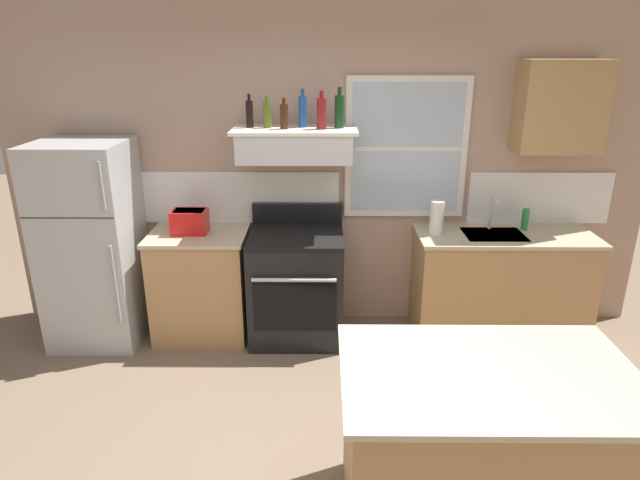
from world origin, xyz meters
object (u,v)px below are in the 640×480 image
refrigerator (92,244)px  stove_range (297,285)px  bottle_red_label_wine (321,113)px  bottle_blue_liqueur (303,111)px  dish_soap_bottle (525,219)px  kitchen_island (481,450)px  bottle_olive_oil_square (267,114)px  bottle_brown_stout (284,116)px  toaster (190,221)px  bottle_balsamic_dark (250,113)px  paper_towel_roll (437,217)px  bottle_dark_green_wine (339,111)px

refrigerator → stove_range: (1.65, 0.02, -0.36)m
stove_range → bottle_red_label_wine: 1.42m
bottle_blue_liqueur → dish_soap_bottle: (1.82, -0.01, -0.87)m
stove_range → kitchen_island: stove_range is taller
bottle_olive_oil_square → kitchen_island: bearing=-59.5°
bottle_olive_oil_square → bottle_blue_liqueur: bottle_blue_liqueur is taller
bottle_brown_stout → dish_soap_bottle: size_ratio=1.28×
toaster → dish_soap_bottle: 2.74m
toaster → bottle_blue_liqueur: size_ratio=1.02×
bottle_blue_liqueur → bottle_olive_oil_square: bearing=-171.8°
refrigerator → stove_range: 1.69m
kitchen_island → bottle_brown_stout: bearing=118.4°
refrigerator → bottle_blue_liqueur: size_ratio=5.72×
bottle_balsamic_dark → paper_towel_roll: bottle_balsamic_dark is taller
refrigerator → dish_soap_bottle: 3.54m
bottle_blue_liqueur → kitchen_island: 2.70m
bottle_dark_green_wine → bottle_balsamic_dark: bearing=178.5°
bottle_balsamic_dark → dish_soap_bottle: bearing=0.3°
bottle_brown_stout → kitchen_island: bottle_brown_stout is taller
refrigerator → paper_towel_roll: size_ratio=6.14×
refrigerator → bottle_dark_green_wine: (1.99, 0.13, 1.04)m
bottle_balsamic_dark → kitchen_island: 2.84m
paper_towel_roll → dish_soap_bottle: bearing=7.6°
bottle_brown_stout → dish_soap_bottle: 2.13m
bottle_olive_oil_square → dish_soap_bottle: bearing=0.7°
stove_range → toaster: bearing=177.4°
bottle_blue_liqueur → paper_towel_roll: 1.35m
stove_range → dish_soap_bottle: same height
bottle_olive_oil_square → bottle_brown_stout: size_ratio=1.05×
toaster → paper_towel_roll: size_ratio=1.10×
bottle_blue_liqueur → stove_range: bearing=-111.8°
bottle_dark_green_wine → bottle_red_label_wine: bearing=-156.8°
refrigerator → bottle_olive_oil_square: (1.44, 0.14, 1.02)m
refrigerator → kitchen_island: bearing=-36.0°
bottle_blue_liqueur → bottle_red_label_wine: 0.18m
bottle_dark_green_wine → bottle_brown_stout: bearing=-173.0°
toaster → bottle_brown_stout: bearing=1.1°
toaster → kitchen_island: bearing=-46.9°
bottle_olive_oil_square → bottle_brown_stout: bearing=-23.3°
bottle_red_label_wine → dish_soap_bottle: 1.89m
dish_soap_bottle → refrigerator: bearing=-177.4°
refrigerator → bottle_dark_green_wine: 2.25m
bottle_olive_oil_square → paper_towel_roll: (1.34, -0.07, -0.80)m
kitchen_island → bottle_dark_green_wine: bearing=107.9°
paper_towel_roll → dish_soap_bottle: size_ratio=1.50×
refrigerator → paper_towel_roll: 2.79m
bottle_blue_liqueur → dish_soap_bottle: bearing=-0.4°
stove_range → bottle_olive_oil_square: bottle_olive_oil_square is taller
bottle_olive_oil_square → kitchen_island: (1.22, -2.06, -1.39)m
bottle_balsamic_dark → kitchen_island: bottle_balsamic_dark is taller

